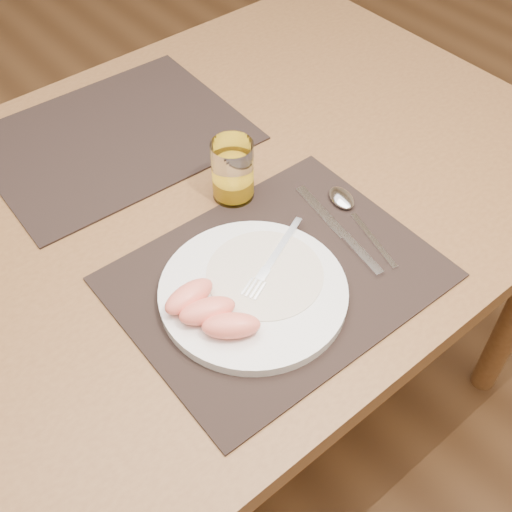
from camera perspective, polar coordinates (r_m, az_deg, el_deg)
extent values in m
plane|color=brown|center=(1.67, -4.16, -14.20)|extent=(5.00, 5.00, 0.00)
cube|color=brown|center=(1.08, -6.26, 4.05)|extent=(1.40, 0.90, 0.04)
cylinder|color=brown|center=(1.84, 3.96, 10.48)|extent=(0.06, 0.06, 0.71)
cube|color=black|center=(0.95, 1.84, -1.88)|extent=(0.46, 0.36, 0.00)
cube|color=black|center=(1.21, -12.53, 10.28)|extent=(0.46, 0.37, 0.00)
cylinder|color=white|center=(0.91, -0.25, -3.22)|extent=(0.27, 0.27, 0.02)
cylinder|color=white|center=(0.92, 0.79, -1.58)|extent=(0.17, 0.17, 0.00)
cube|color=silver|center=(0.96, 2.47, 1.19)|extent=(0.11, 0.06, 0.00)
cube|color=silver|center=(0.92, 0.62, -1.66)|extent=(0.03, 0.02, 0.00)
cube|color=silver|center=(0.90, -0.22, -2.96)|extent=(0.04, 0.04, 0.00)
cube|color=silver|center=(1.04, 5.83, 3.95)|extent=(0.04, 0.13, 0.00)
cube|color=silver|center=(0.98, 9.41, 0.11)|extent=(0.03, 0.09, 0.01)
cube|color=silver|center=(1.01, 10.39, 1.39)|extent=(0.04, 0.12, 0.00)
ellipsoid|color=silver|center=(1.06, 7.61, 5.15)|extent=(0.05, 0.06, 0.01)
cylinder|color=white|center=(1.03, -2.09, 7.63)|extent=(0.07, 0.07, 0.10)
cylinder|color=yellow|center=(1.05, -2.04, 6.29)|extent=(0.06, 0.06, 0.03)
ellipsoid|color=#FF8268|center=(0.85, -2.22, -6.20)|extent=(0.09, 0.08, 0.03)
ellipsoid|color=#FF8268|center=(0.87, -4.36, -4.87)|extent=(0.09, 0.06, 0.03)
ellipsoid|color=#FF8268|center=(0.88, -5.98, -3.58)|extent=(0.08, 0.04, 0.03)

